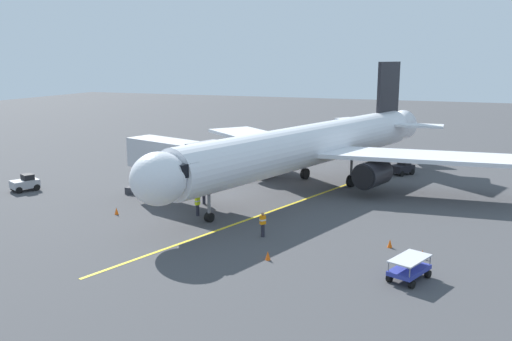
% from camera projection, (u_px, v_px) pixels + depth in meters
% --- Properties ---
extents(ground_plane, '(220.00, 220.00, 0.00)m').
position_uv_depth(ground_plane, '(313.00, 185.00, 51.86)').
color(ground_plane, '#424244').
extents(apron_lead_in_line, '(12.72, 38.08, 0.01)m').
position_uv_depth(apron_lead_in_line, '(291.00, 204.00, 44.95)').
color(apron_lead_in_line, yellow).
rests_on(apron_lead_in_line, ground).
extents(airplane, '(33.07, 39.29, 11.50)m').
position_uv_depth(airplane, '(313.00, 146.00, 49.83)').
color(airplane, white).
rests_on(airplane, ground).
extents(jet_bridge, '(11.38, 6.00, 5.40)m').
position_uv_depth(jet_bridge, '(183.00, 159.00, 44.62)').
color(jet_bridge, '#B7B7BC').
rests_on(jet_bridge, ground).
extents(ground_crew_marshaller, '(0.34, 0.45, 1.71)m').
position_uv_depth(ground_crew_marshaller, '(198.00, 205.00, 41.54)').
color(ground_crew_marshaller, '#23232D').
rests_on(ground_crew_marshaller, ground).
extents(ground_crew_wing_walker, '(0.45, 0.47, 1.71)m').
position_uv_depth(ground_crew_wing_walker, '(263.00, 224.00, 36.69)').
color(ground_crew_wing_walker, '#23232D').
rests_on(ground_crew_wing_walker, ground).
extents(ground_crew_loader, '(0.46, 0.36, 1.71)m').
position_uv_depth(ground_crew_loader, '(204.00, 194.00, 44.89)').
color(ground_crew_loader, '#23232D').
rests_on(ground_crew_loader, ground).
extents(tug_near_nose, '(2.37, 2.73, 1.50)m').
position_uv_depth(tug_near_nose, '(25.00, 183.00, 49.45)').
color(tug_near_nose, '#9E9EA3').
rests_on(tug_near_nose, ground).
extents(box_truck_portside, '(2.65, 4.85, 2.62)m').
position_uv_depth(box_truck_portside, '(186.00, 155.00, 59.88)').
color(box_truck_portside, '#2D3899').
rests_on(box_truck_portside, ground).
extents(tug_starboard_side, '(2.54, 2.75, 1.50)m').
position_uv_depth(tug_starboard_side, '(402.00, 168.00, 56.33)').
color(tug_starboard_side, black).
rests_on(tug_starboard_side, ground).
extents(baggage_cart_rear_apron, '(2.31, 2.93, 1.27)m').
position_uv_depth(baggage_cart_rear_apron, '(409.00, 268.00, 29.60)').
color(baggage_cart_rear_apron, '#2D3899').
rests_on(baggage_cart_rear_apron, ground).
extents(safety_cone_nose_left, '(0.32, 0.32, 0.55)m').
position_uv_depth(safety_cone_nose_left, '(268.00, 256.00, 32.57)').
color(safety_cone_nose_left, '#F2590F').
rests_on(safety_cone_nose_left, ground).
extents(safety_cone_nose_right, '(0.32, 0.32, 0.55)m').
position_uv_depth(safety_cone_nose_right, '(116.00, 211.00, 42.00)').
color(safety_cone_nose_right, '#F2590F').
rests_on(safety_cone_nose_right, ground).
extents(safety_cone_wing_port, '(0.32, 0.32, 0.55)m').
position_uv_depth(safety_cone_wing_port, '(390.00, 243.00, 34.71)').
color(safety_cone_wing_port, '#F2590F').
rests_on(safety_cone_wing_port, ground).
extents(safety_cone_wing_starboard, '(0.32, 0.32, 0.55)m').
position_uv_depth(safety_cone_wing_starboard, '(422.00, 254.00, 32.81)').
color(safety_cone_wing_starboard, '#F2590F').
rests_on(safety_cone_wing_starboard, ground).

